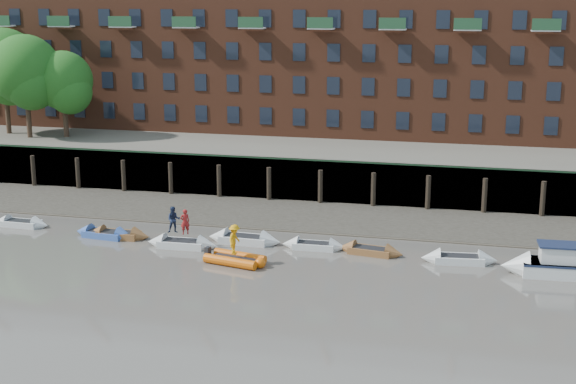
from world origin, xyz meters
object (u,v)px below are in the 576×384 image
(rowboat_5, at_px, (314,246))
(rib_tender, at_px, (237,259))
(person_rower_a, at_px, (185,222))
(rowboat_6, at_px, (370,251))
(rowboat_0, at_px, (21,223))
(motor_launch, at_px, (547,265))
(rowboat_7, at_px, (459,259))
(rowboat_3, at_px, (182,244))
(rowboat_1, at_px, (105,234))
(rowboat_2, at_px, (118,235))
(person_rib_crew, at_px, (235,239))
(person_rower_b, at_px, (174,220))
(rowboat_4, at_px, (244,239))

(rowboat_5, bearing_deg, rib_tender, -135.60)
(person_rower_a, bearing_deg, rowboat_6, 155.17)
(rowboat_0, bearing_deg, rowboat_6, 0.71)
(motor_launch, bearing_deg, rowboat_7, -14.95)
(rowboat_3, bearing_deg, rowboat_1, 170.43)
(rowboat_0, xyz_separation_m, rowboat_7, (29.20, -0.85, 0.02))
(rowboat_7, distance_m, motor_launch, 4.93)
(rowboat_3, height_order, rib_tender, rowboat_3)
(rowboat_2, height_order, rowboat_7, rowboat_7)
(rowboat_0, relative_size, motor_launch, 0.71)
(rowboat_0, xyz_separation_m, rowboat_1, (6.67, -1.04, 0.01))
(rib_tender, bearing_deg, rowboat_6, 39.65)
(rowboat_5, distance_m, rowboat_7, 8.84)
(person_rower_a, distance_m, person_rib_crew, 4.47)
(rowboat_3, bearing_deg, person_rib_crew, -29.67)
(rowboat_7, height_order, person_rower_b, person_rower_b)
(rowboat_3, xyz_separation_m, motor_launch, (21.67, 0.00, 0.37))
(rowboat_3, distance_m, person_rower_a, 1.47)
(rowboat_1, distance_m, rowboat_4, 9.22)
(rowboat_2, xyz_separation_m, motor_launch, (26.40, -0.91, 0.38))
(rowboat_2, relative_size, rowboat_6, 1.02)
(rowboat_6, xyz_separation_m, person_rower_b, (-12.14, -1.31, 1.51))
(rowboat_5, height_order, person_rower_a, person_rower_a)
(person_rower_b, bearing_deg, rowboat_3, -31.44)
(rowboat_3, bearing_deg, rowboat_6, 5.80)
(rowboat_7, height_order, person_rower_a, person_rower_a)
(rowboat_3, height_order, person_rower_b, person_rower_b)
(rowboat_2, bearing_deg, rowboat_5, 2.95)
(motor_launch, bearing_deg, rowboat_5, -9.95)
(rowboat_6, bearing_deg, rowboat_2, -168.96)
(person_rower_a, bearing_deg, motor_launch, 147.94)
(person_rower_b, distance_m, person_rib_crew, 5.25)
(person_rower_a, bearing_deg, rib_tender, 119.32)
(rowboat_4, height_order, rowboat_7, rowboat_4)
(motor_launch, distance_m, person_rower_b, 22.24)
(rowboat_2, distance_m, rowboat_7, 21.59)
(rowboat_6, distance_m, person_rower_b, 12.30)
(rowboat_2, xyz_separation_m, person_rower_b, (4.18, -0.81, 1.50))
(rowboat_6, bearing_deg, rowboat_4, -173.37)
(rowboat_6, height_order, person_rower_a, person_rower_a)
(rowboat_6, xyz_separation_m, person_rib_crew, (-7.45, -3.67, 1.27))
(person_rib_crew, bearing_deg, rowboat_3, 68.10)
(rowboat_0, bearing_deg, person_rower_b, -6.71)
(rowboat_2, relative_size, person_rower_a, 2.68)
(rowboat_1, distance_m, rowboat_5, 13.74)
(rowboat_2, distance_m, rowboat_6, 16.33)
(rowboat_7, xyz_separation_m, motor_launch, (4.81, -1.01, 0.37))
(rowboat_5, bearing_deg, rowboat_0, 178.02)
(rowboat_2, height_order, rowboat_6, rowboat_2)
(person_rib_crew, bearing_deg, rowboat_6, -57.20)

